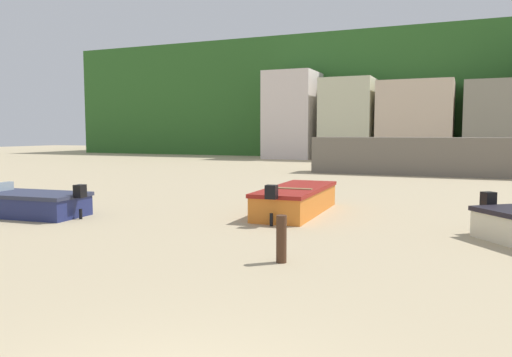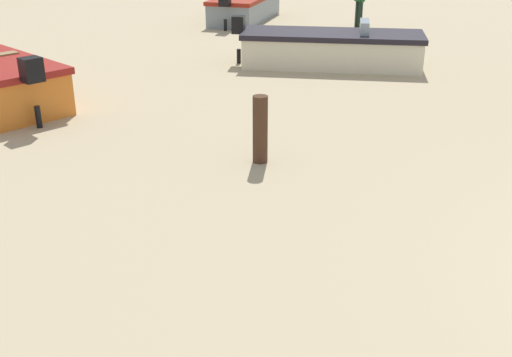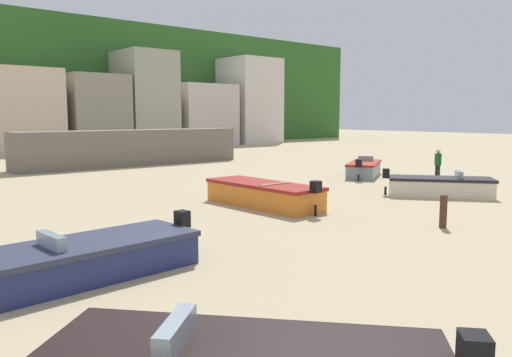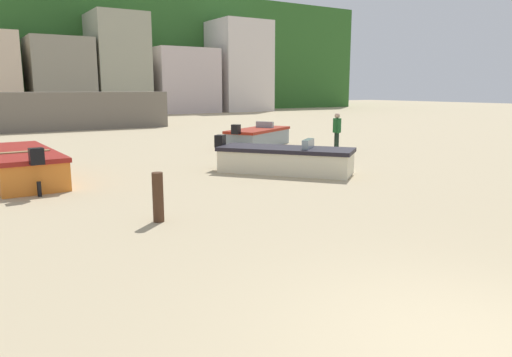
{
  "view_description": "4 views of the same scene",
  "coord_description": "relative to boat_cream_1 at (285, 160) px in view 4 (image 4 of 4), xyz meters",
  "views": [
    {
      "loc": [
        2.52,
        -3.43,
        2.68
      ],
      "look_at": [
        -4.95,
        14.28,
        0.92
      ],
      "focal_mm": 35.08,
      "sensor_mm": 36.0,
      "label": 1
    },
    {
      "loc": [
        -6.79,
        0.02,
        3.38
      ],
      "look_at": [
        -2.72,
        4.34,
        0.82
      ],
      "focal_mm": 43.69,
      "sensor_mm": 36.0,
      "label": 2
    },
    {
      "loc": [
        -14.76,
        -1.66,
        3.36
      ],
      "look_at": [
        -0.57,
        15.37,
        0.58
      ],
      "focal_mm": 35.32,
      "sensor_mm": 36.0,
      "label": 3
    },
    {
      "loc": [
        -4.21,
        -2.66,
        2.6
      ],
      "look_at": [
        0.48,
        4.78,
        0.94
      ],
      "focal_mm": 33.65,
      "sensor_mm": 36.0,
      "label": 4
    }
  ],
  "objects": [
    {
      "name": "boat_cream_1",
      "position": [
        0.0,
        0.0,
        0.0
      ],
      "size": [
        3.74,
        4.17,
        1.11
      ],
      "rotation": [
        0.0,
        0.0,
        3.81
      ],
      "color": "beige",
      "rests_on": "ground"
    },
    {
      "name": "harbor_pier",
      "position": [
        -3.79,
        20.6,
        0.78
      ],
      "size": [
        15.44,
        2.4,
        2.39
      ],
      "primitive_type": "cube",
      "color": "#70675A",
      "rests_on": "ground"
    },
    {
      "name": "boat_orange_2",
      "position": [
        -7.16,
        2.99,
        0.03
      ],
      "size": [
        1.87,
        5.21,
        1.19
      ],
      "rotation": [
        0.0,
        0.0,
        0.04
      ],
      "color": "orange",
      "rests_on": "ground"
    },
    {
      "name": "townhouse_right",
      "position": [
        12.98,
        37.89,
        3.02
      ],
      "size": [
        6.8,
        6.59,
        6.85
      ],
      "primitive_type": "cube",
      "color": "beige",
      "rests_on": "ground"
    },
    {
      "name": "townhouse_far_right",
      "position": [
        20.26,
        37.56,
        4.71
      ],
      "size": [
        6.08,
        5.93,
        10.24
      ],
      "primitive_type": "cube",
      "color": "silver",
      "rests_on": "ground"
    },
    {
      "name": "beach_walker_foreground",
      "position": [
        4.66,
        2.85,
        0.54
      ],
      "size": [
        0.46,
        0.51,
        1.62
      ],
      "rotation": [
        0.0,
        0.0,
        4.25
      ],
      "color": "black",
      "rests_on": "ground"
    },
    {
      "name": "ground_plane",
      "position": [
        -4.47,
        -9.4,
        -0.41
      ],
      "size": [
        160.0,
        160.0,
        0.0
      ],
      "primitive_type": "plane",
      "color": "tan"
    },
    {
      "name": "boat_grey_4",
      "position": [
        3.05,
        6.35,
        0.01
      ],
      "size": [
        4.1,
        3.26,
        1.13
      ],
      "rotation": [
        0.0,
        0.0,
        5.25
      ],
      "color": "gray",
      "rests_on": "ground"
    },
    {
      "name": "mooring_post_near_water",
      "position": [
        -5.42,
        -3.26,
        0.08
      ],
      "size": [
        0.22,
        0.22,
        0.99
      ],
      "primitive_type": "cylinder",
      "color": "#472D1D",
      "rests_on": "ground"
    },
    {
      "name": "townhouse_centre",
      "position": [
        0.43,
        37.74,
        3.24
      ],
      "size": [
        5.61,
        6.29,
        7.3
      ],
      "primitive_type": "cube",
      "color": "gray",
      "rests_on": "ground"
    },
    {
      "name": "townhouse_centre_right",
      "position": [
        6.08,
        37.92,
        4.58
      ],
      "size": [
        5.17,
        6.64,
        9.99
      ],
      "primitive_type": "cube",
      "color": "#A1A088",
      "rests_on": "ground"
    }
  ]
}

